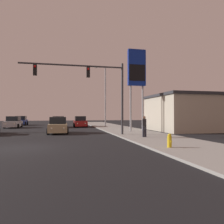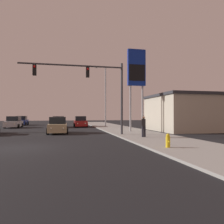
% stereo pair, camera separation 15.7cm
% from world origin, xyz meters
% --- Properties ---
extents(ground_plane, '(120.00, 120.00, 0.00)m').
position_xyz_m(ground_plane, '(0.00, 0.00, 0.00)').
color(ground_plane, black).
extents(sidewalk_right, '(5.00, 60.00, 0.12)m').
position_xyz_m(sidewalk_right, '(9.50, 10.00, 0.06)').
color(sidewalk_right, gray).
rests_on(sidewalk_right, ground).
extents(building_gas_station, '(10.30, 8.30, 4.30)m').
position_xyz_m(building_gas_station, '(18.00, 10.14, 2.16)').
color(building_gas_station, '#B2A893').
rests_on(building_gas_station, ground).
extents(car_tan, '(2.04, 4.32, 1.68)m').
position_xyz_m(car_tan, '(1.88, 9.72, 0.76)').
color(car_tan, tan).
rests_on(car_tan, ground).
extents(car_silver, '(2.04, 4.34, 1.68)m').
position_xyz_m(car_silver, '(-4.67, 20.92, 0.76)').
color(car_silver, '#B7B7BC').
rests_on(car_silver, ground).
extents(car_blue, '(2.04, 4.31, 1.68)m').
position_xyz_m(car_blue, '(-5.04, 29.13, 0.76)').
color(car_blue, navy).
rests_on(car_blue, ground).
extents(car_white, '(2.04, 4.32, 1.68)m').
position_xyz_m(car_white, '(1.70, 20.54, 0.76)').
color(car_white, silver).
rests_on(car_white, ground).
extents(car_red, '(2.04, 4.31, 1.68)m').
position_xyz_m(car_red, '(5.02, 20.84, 0.76)').
color(car_red, maroon).
rests_on(car_red, ground).
extents(traffic_light_mast, '(9.05, 0.36, 6.50)m').
position_xyz_m(traffic_light_mast, '(4.97, 5.87, 4.81)').
color(traffic_light_mast, '#38383D').
rests_on(traffic_light_mast, sidewalk_right).
extents(street_lamp, '(1.74, 0.24, 9.00)m').
position_xyz_m(street_lamp, '(8.43, 18.50, 5.12)').
color(street_lamp, '#99999E').
rests_on(street_lamp, sidewalk_right).
extents(gas_station_sign, '(2.00, 0.42, 9.00)m').
position_xyz_m(gas_station_sign, '(10.31, 9.45, 6.62)').
color(gas_station_sign, '#99999E').
rests_on(gas_station_sign, sidewalk_right).
extents(fire_hydrant, '(0.24, 0.34, 0.76)m').
position_xyz_m(fire_hydrant, '(8.04, -2.41, 0.49)').
color(fire_hydrant, gold).
rests_on(fire_hydrant, sidewalk_right).
extents(pedestrian_on_sidewalk, '(0.34, 0.32, 1.67)m').
position_xyz_m(pedestrian_on_sidewalk, '(8.76, 3.17, 1.03)').
color(pedestrian_on_sidewalk, '#23232D').
rests_on(pedestrian_on_sidewalk, sidewalk_right).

